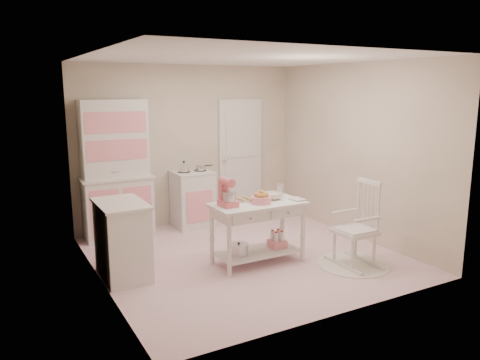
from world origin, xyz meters
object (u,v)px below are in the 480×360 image
base_cabinet (122,240)px  work_table (258,233)px  rocking_chair (355,224)px  stand_mixer (228,193)px  stove (193,199)px  hutch (116,170)px  bread_basket (261,200)px

base_cabinet → work_table: (1.65, -0.38, -0.06)m
rocking_chair → work_table: rocking_chair is taller
base_cabinet → stand_mixer: 1.38m
stove → rocking_chair: bearing=-66.2°
stove → rocking_chair: size_ratio=0.84×
hutch → bread_basket: 2.40m
work_table → stove: bearing=92.9°
rocking_chair → stand_mixer: stand_mixer is taller
base_cabinet → stand_mixer: size_ratio=2.71×
base_cabinet → rocking_chair: 2.88m
rocking_chair → work_table: bearing=147.6°
base_cabinet → stand_mixer: stand_mixer is taller
base_cabinet → stove: bearing=44.3°
base_cabinet → work_table: size_ratio=0.77×
bread_basket → base_cabinet: bearing=165.6°
hutch → base_cabinet: (-0.35, -1.56, -0.58)m
stove → base_cabinet: bearing=-135.7°
hutch → stove: 1.33m
base_cabinet → rocking_chair: (2.68, -1.05, 0.09)m
hutch → stove: size_ratio=2.26×
bread_basket → hutch: bearing=123.4°
stove → bread_basket: size_ratio=3.68×
stand_mixer → rocking_chair: bearing=-29.4°
stand_mixer → work_table: bearing=-6.7°
base_cabinet → bread_basket: base_cabinet is taller
rocking_chair → work_table: 1.24m
rocking_chair → bread_basket: bearing=149.1°
rocking_chair → work_table: (-1.03, 0.67, -0.15)m
stand_mixer → bread_basket: (0.44, -0.07, -0.12)m
work_table → stand_mixer: stand_mixer is taller
stove → rocking_chair: (1.13, -2.56, 0.09)m
base_cabinet → hutch: bearing=77.3°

